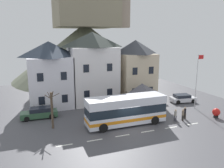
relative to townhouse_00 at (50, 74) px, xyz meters
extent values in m
cube|color=#4E4E53|center=(7.29, -12.08, -4.76)|extent=(40.00, 60.00, 0.06)
cube|color=silver|center=(-0.21, -13.32, -4.73)|extent=(1.60, 0.20, 0.01)
cube|color=silver|center=(2.79, -13.32, -4.73)|extent=(1.60, 0.20, 0.01)
cube|color=silver|center=(5.79, -13.32, -4.73)|extent=(1.60, 0.20, 0.01)
cube|color=silver|center=(8.79, -13.32, -4.73)|extent=(1.60, 0.20, 0.01)
cube|color=silver|center=(11.79, -13.32, -4.73)|extent=(1.60, 0.20, 0.01)
cube|color=silver|center=(14.79, -13.32, -4.73)|extent=(1.60, 0.20, 0.01)
cube|color=white|center=(0.00, 0.00, -1.09)|extent=(6.09, 6.16, 7.28)
pyramid|color=#2C3543|center=(0.00, 0.00, 3.64)|extent=(6.09, 6.16, 2.18)
cube|color=black|center=(-1.52, -3.11, -2.99)|extent=(0.80, 0.06, 1.10)
cube|color=black|center=(1.52, -3.11, -2.99)|extent=(0.80, 0.06, 1.10)
cube|color=black|center=(-1.52, -3.11, 0.18)|extent=(0.80, 0.06, 1.10)
cube|color=black|center=(1.52, -3.11, 0.18)|extent=(0.80, 0.06, 1.10)
cube|color=white|center=(6.38, -0.36, -0.46)|extent=(6.95, 5.43, 8.55)
pyramid|color=#343B37|center=(6.38, -0.36, 4.96)|extent=(6.95, 5.43, 2.28)
cube|color=black|center=(4.64, -3.11, -2.69)|extent=(0.80, 0.06, 1.10)
cube|color=black|center=(8.12, -3.11, -2.69)|extent=(0.80, 0.06, 1.10)
cube|color=black|center=(4.64, -3.11, 1.03)|extent=(0.80, 0.06, 1.10)
cube|color=black|center=(8.12, -3.11, 1.03)|extent=(0.80, 0.06, 1.10)
cube|color=beige|center=(13.62, -0.30, -1.04)|extent=(5.62, 5.55, 7.39)
pyramid|color=#35383E|center=(13.62, -0.30, 3.76)|extent=(5.62, 5.55, 2.20)
cube|color=black|center=(12.21, -3.11, -2.97)|extent=(0.80, 0.06, 1.10)
cube|color=black|center=(15.02, -3.11, -2.97)|extent=(0.80, 0.06, 1.10)
cube|color=black|center=(12.21, -3.11, 0.25)|extent=(0.80, 0.06, 1.10)
cube|color=black|center=(15.02, -3.11, 0.25)|extent=(0.80, 0.06, 1.10)
cone|color=#5F6451|center=(10.46, 20.50, 1.92)|extent=(34.56, 34.56, 13.31)
cube|color=gray|center=(10.46, 20.50, 11.13)|extent=(13.58, 13.58, 7.24)
cylinder|color=gray|center=(17.25, 17.11, 11.52)|extent=(6.37, 6.37, 8.01)
cube|color=white|center=(7.37, -10.60, -3.89)|extent=(9.36, 2.58, 1.18)
cube|color=orange|center=(7.37, -10.60, -3.83)|extent=(9.38, 2.60, 0.36)
cube|color=#19232D|center=(7.37, -10.60, -2.81)|extent=(9.26, 2.54, 0.99)
cube|color=white|center=(7.37, -10.60, -1.85)|extent=(9.36, 2.58, 0.93)
cube|color=#19232D|center=(12.07, -10.60, -2.81)|extent=(0.06, 2.16, 0.95)
cylinder|color=black|center=(10.55, -9.37, -4.23)|extent=(1.00, 0.28, 1.00)
cylinder|color=black|center=(10.55, -11.84, -4.23)|extent=(1.00, 0.28, 1.00)
cylinder|color=black|center=(4.19, -9.36, -4.23)|extent=(1.00, 0.28, 1.00)
cylinder|color=black|center=(4.19, -11.83, -4.23)|extent=(1.00, 0.28, 1.00)
cylinder|color=#473D33|center=(10.01, -4.81, -3.53)|extent=(0.14, 0.14, 2.40)
cylinder|color=#473D33|center=(13.31, -4.81, -3.53)|extent=(0.14, 0.14, 2.40)
cylinder|color=#473D33|center=(10.01, -8.11, -3.53)|extent=(0.14, 0.14, 2.40)
cylinder|color=#473D33|center=(13.31, -8.11, -3.53)|extent=(0.14, 0.14, 2.40)
pyramid|color=#4F4E56|center=(11.66, -6.46, -1.65)|extent=(3.60, 3.60, 1.37)
cube|color=#32583B|center=(-2.02, -4.83, -4.21)|extent=(4.49, 1.86, 0.69)
cube|color=#1E232D|center=(-1.80, -4.84, -3.62)|extent=(2.71, 1.60, 0.49)
cylinder|color=black|center=(-3.51, -5.61, -4.41)|extent=(0.65, 0.22, 0.64)
cylinder|color=black|center=(-3.46, -3.97, -4.41)|extent=(0.65, 0.22, 0.64)
cylinder|color=black|center=(-0.58, -5.70, -4.41)|extent=(0.65, 0.22, 0.64)
cylinder|color=black|center=(-0.53, -4.06, -4.41)|extent=(0.65, 0.22, 0.64)
cube|color=white|center=(19.51, -5.48, -4.24)|extent=(4.11, 2.36, 0.62)
cube|color=#1E232D|center=(19.32, -5.46, -3.70)|extent=(2.54, 1.92, 0.46)
cylinder|color=black|center=(20.90, -4.81, -4.41)|extent=(0.66, 0.29, 0.64)
cylinder|color=black|center=(20.65, -6.53, -4.41)|extent=(0.66, 0.29, 0.64)
cylinder|color=black|center=(18.36, -4.44, -4.41)|extent=(0.66, 0.29, 0.64)
cylinder|color=black|center=(18.11, -6.16, -4.41)|extent=(0.66, 0.29, 0.64)
cube|color=silver|center=(14.29, -4.80, -4.23)|extent=(4.44, 1.99, 0.64)
cube|color=#1E232D|center=(14.07, -4.81, -3.65)|extent=(2.69, 1.69, 0.52)
cylinder|color=black|center=(15.68, -3.88, -4.41)|extent=(0.65, 0.23, 0.64)
cylinder|color=black|center=(15.76, -5.56, -4.41)|extent=(0.65, 0.23, 0.64)
cylinder|color=black|center=(12.81, -4.03, -4.41)|extent=(0.65, 0.23, 0.64)
cylinder|color=black|center=(12.90, -5.71, -4.41)|extent=(0.65, 0.23, 0.64)
cylinder|color=#38332D|center=(15.02, -11.43, -4.37)|extent=(0.18, 0.18, 0.73)
cylinder|color=#38332D|center=(15.07, -11.63, -4.37)|extent=(0.18, 0.18, 0.73)
cylinder|color=black|center=(15.05, -11.53, -3.75)|extent=(0.30, 0.30, 0.59)
sphere|color=tan|center=(15.05, -11.53, -3.34)|extent=(0.24, 0.24, 0.24)
cylinder|color=#2D2D38|center=(13.37, -11.74, -4.37)|extent=(0.12, 0.12, 0.73)
cylinder|color=#2D2D38|center=(13.51, -11.87, -4.37)|extent=(0.12, 0.12, 0.73)
cylinder|color=gray|center=(13.44, -11.80, -3.74)|extent=(0.31, 0.31, 0.62)
sphere|color=#D1AD89|center=(13.44, -11.80, -3.33)|extent=(0.22, 0.22, 0.22)
cylinder|color=#38332D|center=(14.38, -11.94, -4.37)|extent=(0.16, 0.16, 0.72)
cylinder|color=#38332D|center=(14.35, -12.13, -4.37)|extent=(0.16, 0.16, 0.72)
cylinder|color=#7F6B56|center=(14.36, -12.04, -3.76)|extent=(0.28, 0.28, 0.60)
sphere|color=tan|center=(14.36, -12.04, -3.35)|extent=(0.21, 0.21, 0.21)
cylinder|color=#38332D|center=(13.67, -8.42, -4.36)|extent=(0.16, 0.16, 0.74)
cylinder|color=#38332D|center=(13.79, -8.26, -4.36)|extent=(0.16, 0.16, 0.74)
cylinder|color=black|center=(13.73, -8.34, -3.73)|extent=(0.30, 0.30, 0.62)
sphere|color=#9E7A60|center=(13.73, -8.34, -3.31)|extent=(0.22, 0.22, 0.22)
cube|color=#33473D|center=(10.63, -4.29, -4.28)|extent=(1.48, 0.45, 0.08)
cube|color=#33473D|center=(10.63, -4.06, -4.06)|extent=(1.48, 0.06, 0.40)
cube|color=#2D2D33|center=(9.97, -4.29, -4.51)|extent=(0.08, 0.36, 0.45)
cube|color=#2D2D33|center=(11.29, -4.29, -4.51)|extent=(0.08, 0.36, 0.45)
cylinder|color=silver|center=(19.20, -8.49, -0.89)|extent=(0.10, 0.10, 7.68)
cube|color=red|center=(19.65, -8.49, 2.60)|extent=(0.90, 0.03, 0.56)
cylinder|color=black|center=(19.00, -12.66, -4.61)|extent=(0.59, 0.59, 0.25)
sphere|color=red|center=(19.00, -12.66, -3.99)|extent=(0.98, 0.98, 0.98)
cylinder|color=brown|center=(-0.76, -8.78, -2.65)|extent=(0.25, 0.25, 4.16)
cylinder|color=brown|center=(-0.36, -9.07, -0.87)|extent=(0.87, 0.67, 0.57)
cylinder|color=brown|center=(-0.69, -9.15, -0.90)|extent=(0.26, 0.84, 1.23)
cylinder|color=brown|center=(-0.64, -8.50, -1.08)|extent=(0.33, 0.62, 0.63)
cylinder|color=brown|center=(-0.91, -8.23, -1.08)|extent=(0.37, 1.14, 0.70)
cylinder|color=brown|center=(-1.10, -8.89, -1.03)|extent=(0.76, 0.33, 0.63)
camera|label=1|loc=(-2.83, -33.07, 5.32)|focal=35.68mm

